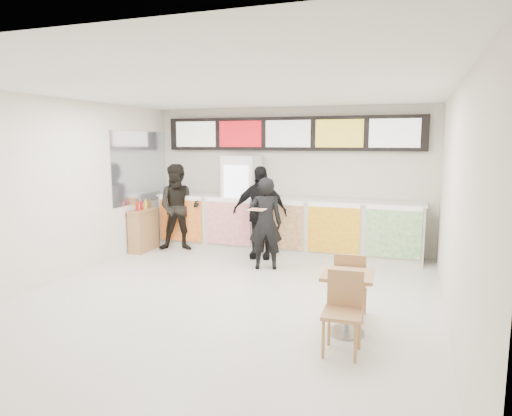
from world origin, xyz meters
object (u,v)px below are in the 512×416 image
at_px(cafe_table, 347,292).
at_px(service_counter, 284,225).
at_px(customer_main, 265,223).
at_px(customer_mid, 260,212).
at_px(drinks_fridge, 242,202).
at_px(customer_left, 179,207).
at_px(condiment_ledge, 144,230).

bearing_deg(cafe_table, service_counter, 113.75).
bearing_deg(cafe_table, customer_main, 124.57).
xyz_separation_m(service_counter, customer_mid, (-0.32, -0.60, 0.34)).
xyz_separation_m(service_counter, drinks_fridge, (-0.93, 0.02, 0.43)).
distance_m(drinks_fridge, cafe_table, 4.66).
relative_size(customer_left, customer_mid, 1.00).
bearing_deg(customer_main, customer_mid, -83.14).
distance_m(customer_left, condiment_ledge, 0.88).
bearing_deg(service_counter, cafe_table, -63.65).
relative_size(service_counter, cafe_table, 3.63).
distance_m(service_counter, cafe_table, 4.13).
height_order(drinks_fridge, customer_mid, drinks_fridge).
distance_m(service_counter, customer_main, 1.35).
bearing_deg(cafe_table, drinks_fridge, 124.08).
distance_m(customer_main, customer_mid, 0.81).
xyz_separation_m(drinks_fridge, customer_left, (-1.21, -0.56, -0.09)).
xyz_separation_m(customer_main, customer_mid, (-0.35, 0.72, 0.08)).
bearing_deg(customer_mid, service_counter, 52.29).
height_order(service_counter, customer_main, customer_main).
relative_size(drinks_fridge, customer_left, 1.10).
relative_size(customer_main, condiment_ledge, 1.60).
height_order(cafe_table, condiment_ledge, condiment_ledge).
relative_size(service_counter, customer_mid, 3.05).
relative_size(customer_mid, cafe_table, 1.19).
xyz_separation_m(customer_mid, condiment_ledge, (-2.50, -0.26, -0.46)).
relative_size(customer_mid, condiment_ledge, 1.74).
xyz_separation_m(customer_main, cafe_table, (1.80, -2.38, -0.32)).
bearing_deg(cafe_table, customer_left, 138.95).
distance_m(cafe_table, condiment_ledge, 5.45).
distance_m(drinks_fridge, customer_left, 1.34).
bearing_deg(service_counter, condiment_ledge, -163.08).
bearing_deg(cafe_table, customer_mid, 122.21).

